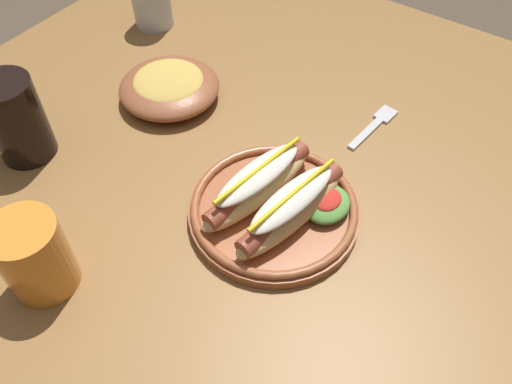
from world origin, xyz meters
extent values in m
cube|color=olive|center=(0.00, 0.00, 0.72)|extent=(1.31, 1.07, 0.04)
cylinder|color=olive|center=(0.56, 0.45, 0.35)|extent=(0.06, 0.06, 0.70)
cylinder|color=#9E5633|center=(0.05, -0.11, 0.75)|extent=(0.24, 0.24, 0.02)
torus|color=#9E5633|center=(0.05, -0.11, 0.76)|extent=(0.23, 0.23, 0.01)
ellipsoid|color=tan|center=(0.04, -0.14, 0.78)|extent=(0.20, 0.08, 0.04)
cylinder|color=brown|center=(0.04, -0.14, 0.78)|extent=(0.19, 0.05, 0.03)
ellipsoid|color=silver|center=(0.04, -0.14, 0.80)|extent=(0.15, 0.07, 0.02)
cylinder|color=yellow|center=(0.04, -0.14, 0.81)|extent=(0.16, 0.03, 0.01)
ellipsoid|color=tan|center=(0.05, -0.08, 0.78)|extent=(0.20, 0.08, 0.04)
cylinder|color=brown|center=(0.05, -0.08, 0.78)|extent=(0.19, 0.05, 0.03)
ellipsoid|color=silver|center=(0.05, -0.08, 0.80)|extent=(0.15, 0.07, 0.02)
cylinder|color=yellow|center=(0.05, -0.08, 0.81)|extent=(0.16, 0.03, 0.01)
ellipsoid|color=#5B9942|center=(0.09, -0.17, 0.77)|extent=(0.07, 0.06, 0.02)
ellipsoid|color=red|center=(0.09, -0.17, 0.78)|extent=(0.04, 0.04, 0.01)
cube|color=silver|center=(0.27, -0.14, 0.74)|extent=(0.09, 0.02, 0.00)
cube|color=silver|center=(0.32, -0.15, 0.74)|extent=(0.04, 0.03, 0.00)
cylinder|color=black|center=(-0.06, 0.27, 0.81)|extent=(0.08, 0.08, 0.13)
cylinder|color=orange|center=(-0.20, 0.07, 0.79)|extent=(0.08, 0.08, 0.11)
ellipsoid|color=brown|center=(0.16, 0.17, 0.76)|extent=(0.17, 0.17, 0.04)
ellipsoid|color=gold|center=(0.16, 0.17, 0.78)|extent=(0.12, 0.12, 0.02)
camera|label=1|loc=(-0.33, -0.34, 1.32)|focal=36.70mm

